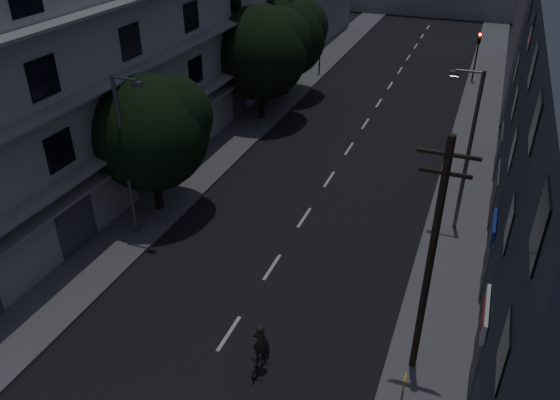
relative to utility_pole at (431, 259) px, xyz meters
The scene contains 16 objects.
ground 19.57m from the utility_pole, 111.43° to the left, with size 160.00×160.00×0.00m, color black.
sidewalk_left 23.29m from the utility_pole, 129.27° to the left, with size 3.00×90.00×0.15m, color #565659.
sidewalk_right 18.29m from the utility_pole, 88.14° to the left, with size 3.00×90.00×0.15m, color #565659.
lane_markings 25.35m from the utility_pole, 106.17° to the left, with size 0.15×60.50×0.01m.
building_left 21.80m from the utility_pole, 150.61° to the left, with size 7.00×36.00×14.00m.
tree_near 15.60m from the utility_pole, 156.66° to the left, with size 5.84×5.84×7.21m.
tree_mid 24.37m from the utility_pole, 125.51° to the left, with size 6.45×6.45×7.93m.
tree_far 29.10m from the utility_pole, 119.52° to the left, with size 6.09×6.09×7.53m.
traffic_signal_far_right 33.95m from the utility_pole, 90.88° to the left, with size 0.28×0.37×4.10m.
traffic_signal_far_left 34.19m from the utility_pole, 113.33° to the left, with size 0.28×0.37×4.10m.
street_lamp_left_near 14.47m from the utility_pole, 165.46° to the left, with size 1.51×0.25×8.00m.
street_lamp_right 9.89m from the utility_pole, 88.00° to the left, with size 1.51×0.25×8.00m.
street_lamp_left_far 26.73m from the utility_pole, 122.12° to the left, with size 1.51×0.25×8.00m.
utility_pole is the anchor object (origin of this frame).
bus_stop_sign 4.22m from the utility_pole, 90.22° to the right, with size 0.06×0.35×2.52m.
cyclist 6.87m from the utility_pole, 158.58° to the right, with size 0.60×1.63×2.06m.
Camera 1 is at (7.50, -7.33, 15.29)m, focal length 35.00 mm.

